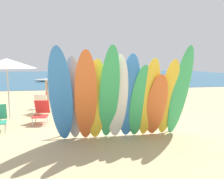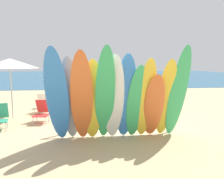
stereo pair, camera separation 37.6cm
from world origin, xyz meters
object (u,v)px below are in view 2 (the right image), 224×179
at_px(surfboard_green_4, 105,96).
at_px(surfboard_blue_6, 126,98).
at_px(surfboard_green_7, 136,103).
at_px(surfboard_green_11, 178,94).
at_px(surfboard_yellow_10, 166,100).
at_px(beachgoer_midbeach, 54,89).
at_px(surfboard_orange_2, 82,98).
at_px(beachgoer_strolling, 121,81).
at_px(surfboard_grey_1, 70,100).
at_px(surfboard_white_5, 114,99).
at_px(beach_chair_blue, 43,103).
at_px(beach_chair_red, 42,111).
at_px(beach_umbrella, 10,63).
at_px(surfboard_rack, 117,113).
at_px(beachgoer_photographing, 87,88).
at_px(surfboard_orange_9, 154,107).
at_px(distant_boat, 64,80).
at_px(beachgoer_near_rack, 114,88).
at_px(surfboard_yellow_3, 93,101).
at_px(surfboard_yellow_8, 146,100).
at_px(surfboard_blue_0, 57,98).

xyz_separation_m(surfboard_green_4, surfboard_blue_6, (0.57, 0.14, -0.09)).
relative_size(surfboard_green_7, surfboard_green_11, 0.81).
relative_size(surfboard_green_4, surfboard_yellow_10, 1.17).
distance_m(surfboard_blue_6, beachgoer_midbeach, 5.68).
bearing_deg(surfboard_orange_2, surfboard_green_11, 1.72).
bearing_deg(surfboard_green_7, beachgoer_strolling, 79.11).
xyz_separation_m(surfboard_grey_1, surfboard_white_5, (1.15, -0.10, 0.02)).
distance_m(surfboard_yellow_10, surfboard_green_11, 0.36).
bearing_deg(beach_chair_blue, beachgoer_midbeach, 84.88).
height_order(surfboard_blue_6, beach_chair_red, surfboard_blue_6).
bearing_deg(beach_umbrella, beachgoer_midbeach, 59.19).
height_order(surfboard_yellow_10, beach_chair_blue, surfboard_yellow_10).
bearing_deg(beachgoer_strolling, surfboard_rack, -167.53).
xyz_separation_m(surfboard_yellow_10, beachgoer_midbeach, (-3.84, 4.96, -0.24)).
bearing_deg(surfboard_white_5, beachgoer_strolling, 80.91).
height_order(beachgoer_photographing, beach_chair_red, beachgoer_photographing).
height_order(beach_chair_red, beach_umbrella, beach_umbrella).
xyz_separation_m(surfboard_yellow_10, beach_chair_red, (-3.80, 2.09, -0.69)).
relative_size(surfboard_orange_9, distant_boat, 0.40).
height_order(surfboard_green_4, beach_umbrella, surfboard_green_4).
distance_m(beachgoer_near_rack, beach_umbrella, 4.38).
relative_size(surfboard_white_5, surfboard_green_7, 1.12).
relative_size(surfboard_yellow_10, beach_chair_red, 2.89).
bearing_deg(surfboard_green_7, surfboard_yellow_3, 175.82).
xyz_separation_m(surfboard_yellow_3, surfboard_yellow_8, (1.45, 0.00, 0.01)).
height_order(surfboard_orange_9, distant_boat, surfboard_orange_9).
relative_size(surfboard_rack, beach_umbrella, 1.55).
relative_size(surfboard_orange_2, beach_chair_blue, 3.20).
height_order(surfboard_blue_0, surfboard_green_4, surfboard_green_4).
distance_m(surfboard_blue_0, distant_boat, 19.78).
bearing_deg(beachgoer_near_rack, surfboard_white_5, 92.10).
xyz_separation_m(surfboard_yellow_10, beachgoer_photographing, (-2.22, 4.44, -0.18)).
distance_m(surfboard_orange_2, surfboard_yellow_3, 0.32).
relative_size(surfboard_blue_0, beach_chair_blue, 3.30).
bearing_deg(beachgoer_strolling, surfboard_green_4, -169.35).
height_order(surfboard_orange_2, distant_boat, surfboard_orange_2).
bearing_deg(surfboard_green_4, surfboard_yellow_10, 5.02).
bearing_deg(surfboard_orange_2, surfboard_yellow_3, 22.48).
distance_m(beachgoer_strolling, beach_chair_red, 7.43).
bearing_deg(beach_umbrella, beachgoer_strolling, 47.47).
distance_m(surfboard_rack, surfboard_green_4, 1.10).
bearing_deg(surfboard_orange_2, distant_boat, 97.83).
distance_m(surfboard_green_7, surfboard_orange_9, 0.51).
bearing_deg(surfboard_green_4, surfboard_rack, 61.10).
bearing_deg(surfboard_yellow_3, surfboard_orange_9, -0.77).
height_order(surfboard_orange_2, beach_chair_red, surfboard_orange_2).
height_order(surfboard_grey_1, surfboard_yellow_10, surfboard_grey_1).
height_order(surfboard_green_7, beachgoer_strolling, surfboard_green_7).
xyz_separation_m(surfboard_yellow_10, beach_chair_blue, (-4.10, 3.58, -0.69)).
height_order(beachgoer_near_rack, beach_chair_red, beachgoer_near_rack).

